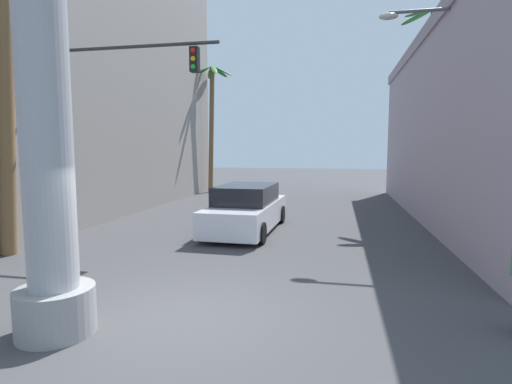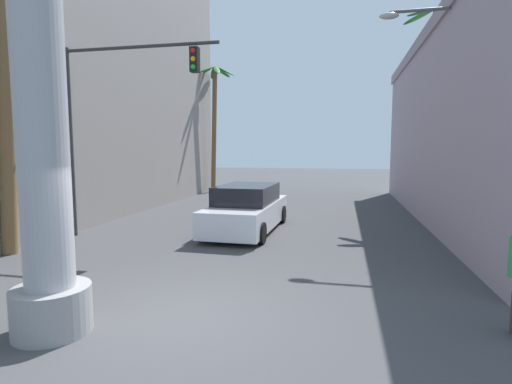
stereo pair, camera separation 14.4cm
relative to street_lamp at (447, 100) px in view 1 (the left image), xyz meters
name	(u,v)px [view 1 (the left image)]	position (x,y,z in m)	size (l,w,h in m)	color
ground_plane	(277,217)	(-5.45, 3.12, -4.18)	(86.38, 86.38, 0.00)	#424244
building_left	(27,41)	(-15.04, 1.21, 2.76)	(7.00, 23.98, 13.87)	gray
street_lamp	(447,100)	(0.00, 0.00, 0.00)	(2.46, 0.28, 6.88)	#59595E
traffic_light_mast	(112,104)	(-9.77, -1.66, -0.08)	(4.95, 0.32, 5.83)	#333333
car_lead	(247,209)	(-6.06, 0.22, -3.44)	(2.09, 5.04, 1.56)	black
palm_tree_near_left	(5,44)	(-11.19, -4.02, 1.15)	(2.74, 2.64, 9.04)	brown
palm_tree_far_left	(212,110)	(-10.98, 11.78, 1.02)	(2.68, 2.57, 7.99)	brown
palm_tree_mid_right	(431,97)	(0.50, 4.61, 0.67)	(2.49, 2.44, 8.33)	brown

